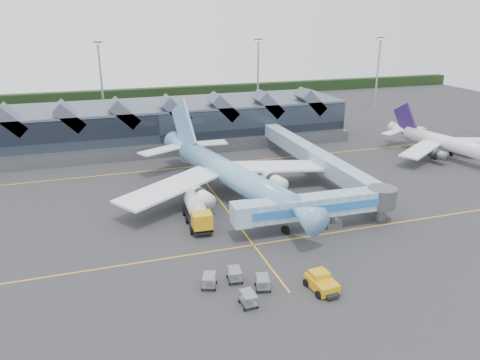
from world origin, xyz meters
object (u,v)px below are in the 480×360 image
object	(u,v)px
regional_jet	(444,142)
main_airliner	(227,172)
jet_bridge	(326,205)
pushback_tug	(322,282)
fuel_truck	(197,210)

from	to	relation	value
regional_jet	main_airliner	bearing A→B (deg)	176.21
regional_jet	jet_bridge	bearing A→B (deg)	-161.86
pushback_tug	main_airliner	bearing A→B (deg)	88.57
regional_jet	fuel_truck	size ratio (longest dim) A/B	2.74
main_airliner	pushback_tug	distance (m)	30.97
regional_jet	pushback_tug	distance (m)	61.92
regional_jet	pushback_tug	xyz separation A→B (m)	(-48.81, -38.03, -2.42)
main_airliner	regional_jet	distance (m)	51.27
main_airliner	regional_jet	size ratio (longest dim) A/B	1.49
jet_bridge	regional_jet	bearing A→B (deg)	31.53
regional_jet	jet_bridge	distance (m)	47.10
main_airliner	pushback_tug	world-z (taller)	main_airliner
fuel_truck	pushback_tug	world-z (taller)	fuel_truck
jet_bridge	pushback_tug	distance (m)	16.70
fuel_truck	pushback_tug	size ratio (longest dim) A/B	2.37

